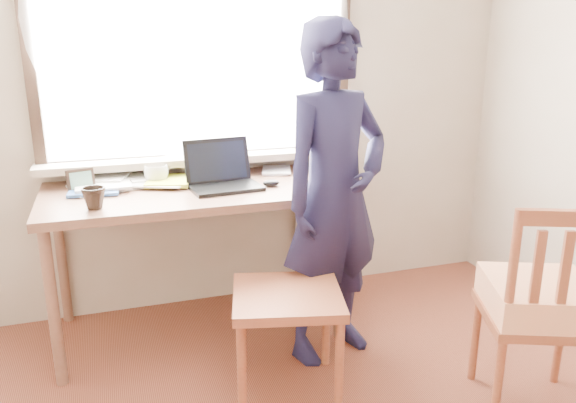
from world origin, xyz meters
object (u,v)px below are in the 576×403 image
object	(u,v)px
mug_dark	(94,198)
person	(334,196)
laptop	(222,176)
work_chair	(287,308)
mug_white	(156,174)
side_chair	(541,302)
desk	(194,203)

from	to	relation	value
mug_dark	person	xyz separation A→B (m)	(1.13, -0.20, -0.03)
laptop	work_chair	distance (m)	0.84
work_chair	person	size ratio (longest dim) A/B	0.34
mug_white	person	distance (m)	1.00
mug_dark	side_chair	world-z (taller)	side_chair
laptop	mug_white	size ratio (longest dim) A/B	3.01
mug_dark	side_chair	distance (m)	2.05
mug_white	mug_dark	distance (m)	0.51
work_chair	person	bearing A→B (deg)	39.00
work_chair	side_chair	world-z (taller)	side_chair
mug_white	mug_dark	bearing A→B (deg)	-129.48
side_chair	mug_dark	bearing A→B (deg)	152.34
laptop	side_chair	bearing A→B (deg)	-45.20
laptop	side_chair	size ratio (longest dim) A/B	0.40
side_chair	mug_white	bearing A→B (deg)	137.77
laptop	mug_white	xyz separation A→B (m)	(-0.33, 0.18, -0.01)
person	mug_dark	bearing A→B (deg)	151.91
mug_white	work_chair	bearing A→B (deg)	-61.39
desk	laptop	distance (m)	0.21
desk	mug_white	xyz separation A→B (m)	(-0.18, 0.16, 0.14)
side_chair	laptop	bearing A→B (deg)	134.80
side_chair	person	distance (m)	1.04
side_chair	work_chair	bearing A→B (deg)	154.99
mug_dark	person	size ratio (longest dim) A/B	0.06
laptop	desk	bearing A→B (deg)	169.51
desk	work_chair	bearing A→B (deg)	-67.28
desk	laptop	world-z (taller)	laptop
mug_dark	side_chair	xyz separation A→B (m)	(1.79, -0.94, -0.37)
laptop	work_chair	size ratio (longest dim) A/B	0.67
person	work_chair	bearing A→B (deg)	-158.82
laptop	side_chair	xyz separation A→B (m)	(1.14, -1.15, -0.38)
person	mug_white	bearing A→B (deg)	125.64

